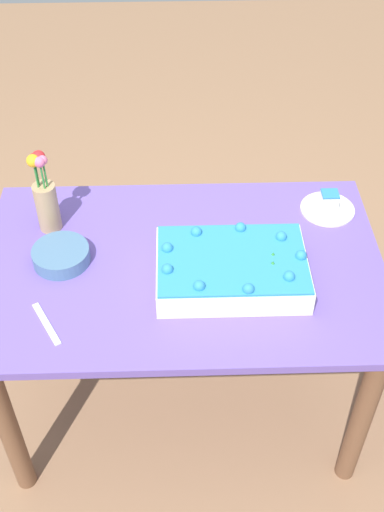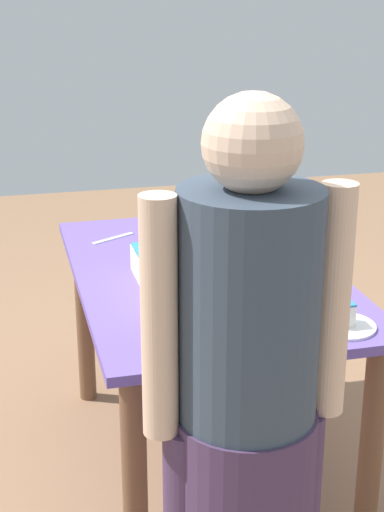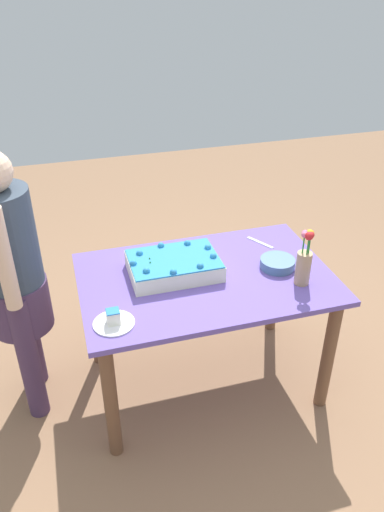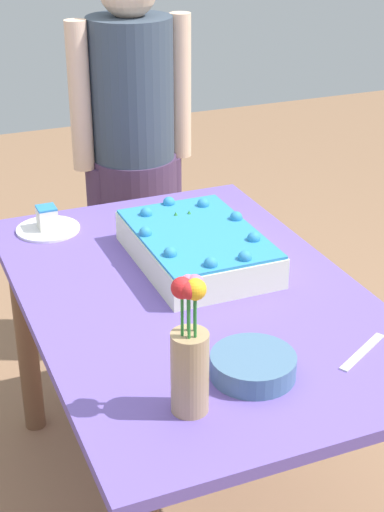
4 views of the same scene
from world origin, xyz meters
name	(u,v)px [view 3 (image 3 of 4)]	position (x,y,z in m)	size (l,w,h in m)	color
ground_plane	(204,380)	(0.00, 0.00, 0.00)	(8.00, 8.00, 0.00)	#926A4C
dining_table	(206,296)	(0.00, 0.00, 0.63)	(1.33, 0.85, 0.76)	#6750AB
sheet_cake	(174,265)	(0.15, -0.08, 0.81)	(0.47, 0.32, 0.12)	#EEF0C8
serving_plate_with_slice	(114,320)	(0.53, 0.26, 0.78)	(0.19, 0.19, 0.08)	white
cake_knife	(260,243)	(-0.41, -0.25, 0.76)	(0.19, 0.02, 0.00)	silver
flower_vase	(304,261)	(-0.46, 0.20, 0.89)	(0.08, 0.08, 0.31)	tan
fruit_bowl	(277,263)	(-0.40, 0.02, 0.78)	(0.19, 0.19, 0.05)	#496E91
person_standing	(13,273)	(0.96, -0.16, 0.85)	(0.31, 0.45, 1.49)	#483153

